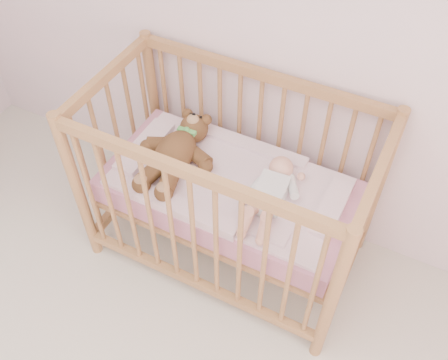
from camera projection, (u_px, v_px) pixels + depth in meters
The scene contains 5 objects.
crib at pixel (229, 190), 2.46m from camera, with size 1.36×0.76×1.00m, color #B07E4A, non-canonical shape.
mattress at pixel (229, 191), 2.47m from camera, with size 1.22×0.62×0.13m, color #CA7E9D.
blanket at pixel (229, 181), 2.41m from camera, with size 1.10×0.58×0.06m, color #E9A0B2, non-canonical shape.
baby at pixel (271, 190), 2.28m from camera, with size 0.25×0.52×0.13m, color silver, non-canonical shape.
teddy_bear at pixel (175, 153), 2.42m from camera, with size 0.41×0.58×0.16m, color brown, non-canonical shape.
Camera 1 is at (0.70, 0.16, 2.36)m, focal length 40.00 mm.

